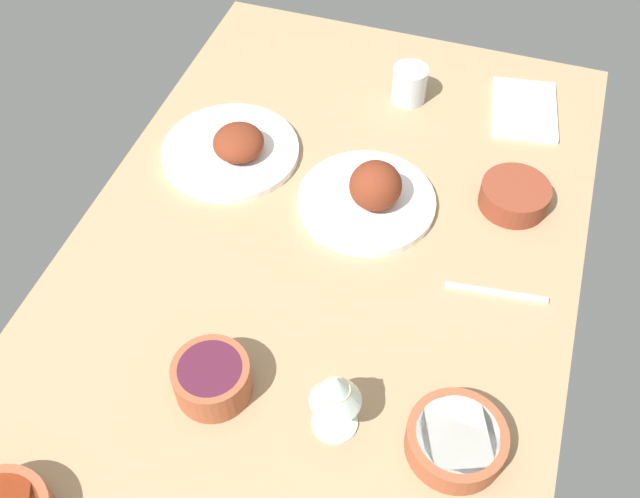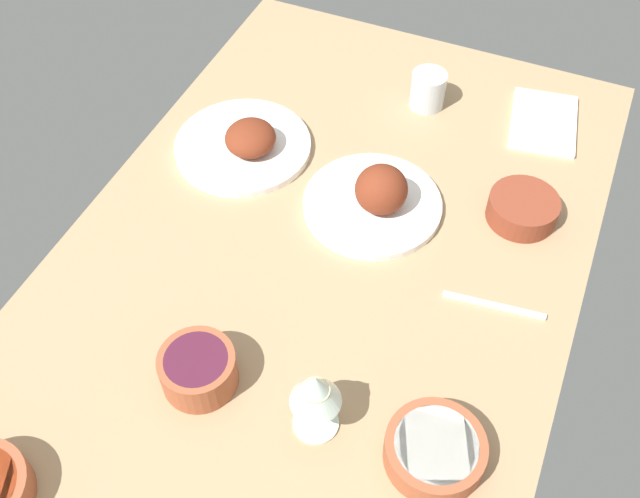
{
  "view_description": "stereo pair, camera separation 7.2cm",
  "coord_description": "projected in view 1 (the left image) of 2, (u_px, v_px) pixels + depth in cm",
  "views": [
    {
      "loc": [
        77.17,
        25.23,
        106.66
      ],
      "look_at": [
        0.0,
        0.0,
        6.0
      ],
      "focal_mm": 41.16,
      "sensor_mm": 36.0,
      "label": 1
    },
    {
      "loc": [
        74.65,
        31.93,
        106.66
      ],
      "look_at": [
        0.0,
        0.0,
        6.0
      ],
      "focal_mm": 41.16,
      "sensor_mm": 36.0,
      "label": 2
    }
  ],
  "objects": [
    {
      "name": "bowl_cream",
      "position": [
        456.0,
        440.0,
        1.06
      ],
      "size": [
        14.73,
        14.73,
        4.73
      ],
      "color": "#A35133",
      "rests_on": "dining_table"
    },
    {
      "name": "bowl_onions",
      "position": [
        212.0,
        378.0,
        1.12
      ],
      "size": [
        11.99,
        11.99,
        6.48
      ],
      "color": "#A35133",
      "rests_on": "dining_table"
    },
    {
      "name": "plate_far_side",
      "position": [
        370.0,
        195.0,
        1.36
      ],
      "size": [
        26.1,
        26.1,
        10.26
      ],
      "color": "white",
      "rests_on": "dining_table"
    },
    {
      "name": "water_tumbler",
      "position": [
        409.0,
        84.0,
        1.55
      ],
      "size": [
        7.39,
        7.39,
        7.81
      ],
      "primitive_type": "cylinder",
      "color": "silver",
      "rests_on": "dining_table"
    },
    {
      "name": "bowl_pasta",
      "position": [
        515.0,
        195.0,
        1.37
      ],
      "size": [
        12.92,
        12.92,
        4.77
      ],
      "color": "brown",
      "rests_on": "dining_table"
    },
    {
      "name": "wine_glass",
      "position": [
        336.0,
        392.0,
        1.03
      ],
      "size": [
        7.6,
        7.6,
        14.0
      ],
      "color": "silver",
      "rests_on": "dining_table"
    },
    {
      "name": "fork_loose",
      "position": [
        496.0,
        293.0,
        1.25
      ],
      "size": [
        2.97,
        17.43,
        0.8
      ],
      "primitive_type": "cube",
      "rotation": [
        0.0,
        0.0,
        1.69
      ],
      "color": "silver",
      "rests_on": "dining_table"
    },
    {
      "name": "folded_napkin",
      "position": [
        524.0,
        109.0,
        1.55
      ],
      "size": [
        20.45,
        15.98,
        1.2
      ],
      "primitive_type": "cube",
      "rotation": [
        0.0,
        0.0,
        0.16
      ],
      "color": "white",
      "rests_on": "dining_table"
    },
    {
      "name": "plate_near_viewer",
      "position": [
        233.0,
        148.0,
        1.45
      ],
      "size": [
        27.47,
        27.47,
        7.36
      ],
      "color": "white",
      "rests_on": "dining_table"
    },
    {
      "name": "dining_table",
      "position": [
        320.0,
        263.0,
        1.32
      ],
      "size": [
        140.0,
        90.0,
        4.0
      ],
      "primitive_type": "cube",
      "color": "tan",
      "rests_on": "ground"
    }
  ]
}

